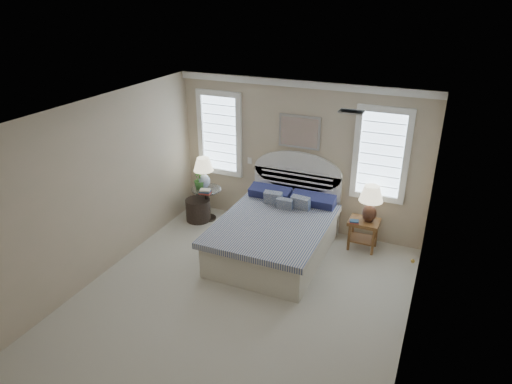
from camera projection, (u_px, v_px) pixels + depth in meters
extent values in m
cube|color=#B9B09E|center=(239.00, 301.00, 6.50)|extent=(4.50, 5.00, 0.01)
cube|color=silver|center=(236.00, 115.00, 5.39)|extent=(4.50, 5.00, 0.01)
cube|color=#C7AF95|center=(299.00, 157.00, 8.03)|extent=(4.50, 0.02, 2.70)
cube|color=#C7AF95|center=(101.00, 189.00, 6.76)|extent=(0.02, 5.00, 2.70)
cube|color=#C7AF95|center=(418.00, 254.00, 5.12)|extent=(0.02, 5.00, 2.70)
cube|color=white|center=(301.00, 84.00, 7.47)|extent=(4.50, 0.08, 0.12)
cube|color=#B2B2B2|center=(351.00, 112.00, 5.63)|extent=(0.30, 0.20, 0.02)
cube|color=white|center=(250.00, 161.00, 8.45)|extent=(0.08, 0.01, 0.12)
cube|color=#C9E5FF|center=(220.00, 133.00, 8.48)|extent=(0.90, 0.06, 1.60)
cube|color=#C9E5FF|center=(381.00, 155.00, 7.40)|extent=(0.90, 0.06, 1.60)
cube|color=silver|center=(299.00, 132.00, 7.81)|extent=(0.74, 0.04, 0.58)
cube|color=silver|center=(424.00, 220.00, 6.19)|extent=(0.02, 1.80, 2.40)
cube|color=#BBB5A4|center=(274.00, 241.00, 7.49)|extent=(1.60, 2.10, 0.55)
cube|color=navy|center=(273.00, 225.00, 7.32)|extent=(1.72, 2.15, 0.10)
cube|color=white|center=(296.00, 199.00, 8.31)|extent=(1.62, 0.08, 1.10)
cube|color=#1D204A|center=(270.00, 193.00, 8.15)|extent=(0.75, 0.31, 0.23)
cube|color=#1D204A|center=(313.00, 200.00, 7.86)|extent=(0.75, 0.31, 0.23)
cube|color=#374A7B|center=(273.00, 200.00, 7.91)|extent=(0.33, 0.20, 0.34)
cube|color=#374A7B|center=(301.00, 205.00, 7.73)|extent=(0.33, 0.20, 0.34)
cube|color=#374A7B|center=(285.00, 206.00, 7.74)|extent=(0.28, 0.14, 0.29)
cylinder|color=black|center=(208.00, 218.00, 8.81)|extent=(0.32, 0.32, 0.03)
cylinder|color=black|center=(207.00, 205.00, 8.69)|extent=(0.08, 0.08, 0.60)
cylinder|color=silver|center=(206.00, 189.00, 8.56)|extent=(0.56, 0.56, 0.02)
cube|color=brown|center=(364.00, 222.00, 7.61)|extent=(0.50, 0.40, 0.06)
cube|color=brown|center=(362.00, 239.00, 7.74)|extent=(0.44, 0.34, 0.03)
cube|color=brown|center=(349.00, 238.00, 7.67)|extent=(0.04, 0.04, 0.47)
cube|color=brown|center=(353.00, 230.00, 7.92)|extent=(0.04, 0.04, 0.47)
cube|color=brown|center=(373.00, 243.00, 7.52)|extent=(0.04, 0.04, 0.47)
cube|color=brown|center=(376.00, 234.00, 7.77)|extent=(0.04, 0.04, 0.47)
cylinder|color=black|center=(198.00, 210.00, 8.68)|extent=(0.55, 0.55, 0.42)
cylinder|color=white|center=(204.00, 187.00, 8.59)|extent=(0.15, 0.15, 0.03)
ellipsoid|color=white|center=(204.00, 181.00, 8.54)|extent=(0.28, 0.28, 0.28)
cylinder|color=gold|center=(204.00, 173.00, 8.47)|extent=(0.04, 0.04, 0.10)
cylinder|color=black|center=(368.00, 220.00, 7.59)|extent=(0.16, 0.16, 0.03)
ellipsoid|color=black|center=(369.00, 213.00, 7.54)|extent=(0.30, 0.30, 0.30)
cylinder|color=gold|center=(370.00, 203.00, 7.46)|extent=(0.04, 0.04, 0.11)
imported|color=#33712D|center=(200.00, 179.00, 8.48)|extent=(0.28, 0.28, 0.40)
cube|color=#9E3227|center=(205.00, 193.00, 8.35)|extent=(0.23, 0.18, 0.03)
cube|color=navy|center=(205.00, 191.00, 8.34)|extent=(0.21, 0.17, 0.03)
cube|color=beige|center=(205.00, 190.00, 8.33)|extent=(0.20, 0.16, 0.03)
cube|color=#9E3227|center=(354.00, 222.00, 7.53)|extent=(0.17, 0.13, 0.02)
cube|color=navy|center=(354.00, 221.00, 7.52)|extent=(0.16, 0.12, 0.02)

